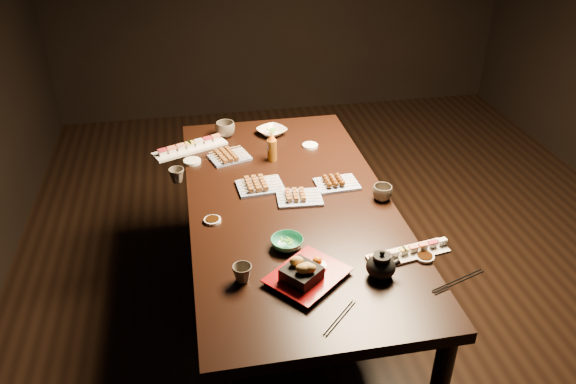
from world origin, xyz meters
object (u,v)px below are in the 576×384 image
object	(u,v)px
sushi_platter_near	(408,251)
teacup_far_right	(225,129)
dining_table	(290,267)
edamame_bowl_green	(287,243)
yakitori_plate_right	(299,195)
yakitori_plate_left	(229,154)
yakitori_plate_center	(260,183)
teacup_far_left	(177,175)
condiment_bottle	(272,147)
edamame_bowl_cream	(272,132)
teacup_mid_right	(382,193)
teacup_near_left	(242,273)
sushi_platter_far	(190,146)
tempura_tray	(308,268)
teapot	(381,264)

from	to	relation	value
sushi_platter_near	teacup_far_right	distance (m)	1.33
dining_table	edamame_bowl_green	size ratio (longest dim) A/B	14.06
yakitori_plate_right	yakitori_plate_left	bearing A→B (deg)	124.78
yakitori_plate_right	yakitori_plate_left	distance (m)	0.53
dining_table	yakitori_plate_center	size ratio (longest dim) A/B	8.56
edamame_bowl_green	teacup_far_left	distance (m)	0.73
dining_table	edamame_bowl_green	distance (m)	0.52
condiment_bottle	teacup_far_left	bearing A→B (deg)	-164.74
yakitori_plate_center	edamame_bowl_green	xyz separation A→B (m)	(0.04, -0.47, -0.01)
edamame_bowl_green	yakitori_plate_center	bearing A→B (deg)	94.66
yakitori_plate_right	edamame_bowl_cream	world-z (taller)	yakitori_plate_right
dining_table	teacup_far_left	distance (m)	0.70
edamame_bowl_cream	condiment_bottle	bearing A→B (deg)	-98.89
yakitori_plate_center	teacup_far_right	xyz separation A→B (m)	(-0.11, 0.58, 0.01)
sushi_platter_near	yakitori_plate_center	xyz separation A→B (m)	(-0.49, 0.61, 0.01)
yakitori_plate_right	edamame_bowl_cream	size ratio (longest dim) A/B	1.34
edamame_bowl_green	teacup_mid_right	world-z (taller)	teacup_mid_right
yakitori_plate_right	edamame_bowl_cream	xyz separation A→B (m)	(-0.01, 0.69, -0.01)
yakitori_plate_left	teacup_near_left	xyz separation A→B (m)	(-0.05, -0.96, 0.01)
yakitori_plate_right	yakitori_plate_left	size ratio (longest dim) A/B	1.04
edamame_bowl_cream	teacup_far_left	xyz separation A→B (m)	(-0.52, -0.43, 0.02)
edamame_bowl_cream	yakitori_plate_center	bearing A→B (deg)	-104.64
yakitori_plate_right	sushi_platter_far	bearing A→B (deg)	132.20
dining_table	sushi_platter_near	bearing A→B (deg)	-67.08
sushi_platter_far	edamame_bowl_green	xyz separation A→B (m)	(0.34, -0.93, -0.00)
yakitori_plate_center	yakitori_plate_right	bearing A→B (deg)	-44.27
sushi_platter_near	teacup_mid_right	xyz separation A→B (m)	(0.03, 0.41, 0.01)
yakitori_plate_left	teacup_far_left	bearing A→B (deg)	-161.44
teacup_near_left	edamame_bowl_green	bearing A→B (deg)	40.74
edamame_bowl_cream	teacup_far_left	distance (m)	0.68
teacup_far_left	sushi_platter_near	bearing A→B (deg)	-40.51
teacup_far_right	teacup_far_left	bearing A→B (deg)	-121.00
yakitori_plate_right	teacup_mid_right	size ratio (longest dim) A/B	2.28
sushi_platter_far	yakitori_plate_right	world-z (taller)	yakitori_plate_right
dining_table	teacup_far_right	bearing A→B (deg)	91.07
sushi_platter_far	yakitori_plate_center	xyz separation A→B (m)	(0.30, -0.46, 0.00)
yakitori_plate_right	teacup_near_left	size ratio (longest dim) A/B	2.78
tempura_tray	yakitori_plate_center	bearing A→B (deg)	57.24
yakitori_plate_right	teacup_far_left	xyz separation A→B (m)	(-0.54, 0.26, 0.01)
teacup_near_left	edamame_bowl_cream	bearing A→B (deg)	75.76
yakitori_plate_center	condiment_bottle	distance (m)	0.28
yakitori_plate_center	teacup_far_right	world-z (taller)	teacup_far_right
sushi_platter_far	tempura_tray	distance (m)	1.19
edamame_bowl_cream	teacup_mid_right	bearing A→B (deg)	-63.54
teacup_mid_right	teapot	bearing A→B (deg)	-109.62
teacup_mid_right	teacup_far_right	distance (m)	1.01
yakitori_plate_left	teacup_far_left	xyz separation A→B (m)	(-0.27, -0.19, 0.01)
sushi_platter_far	yakitori_plate_left	size ratio (longest dim) A/B	2.02
sushi_platter_far	teacup_near_left	bearing A→B (deg)	74.80
teacup_near_left	teacup_mid_right	xyz separation A→B (m)	(0.68, 0.44, 0.00)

